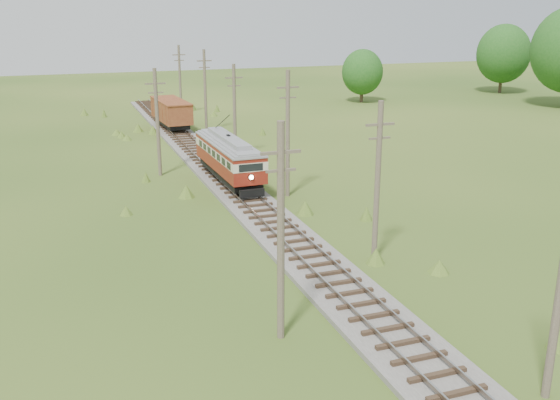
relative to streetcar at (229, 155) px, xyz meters
name	(u,v)px	position (x,y,z in m)	size (l,w,h in m)	color
railbed_main	(234,187)	(0.00, -1.17, -2.19)	(3.60, 96.00, 0.57)	#605B54
streetcar	(229,155)	(0.00, 0.00, 0.00)	(2.73, 10.94, 4.97)	black
gondola	(171,112)	(0.00, 24.12, -0.28)	(3.29, 8.71, 2.84)	black
gravel_pile	(219,135)	(3.58, 17.23, -1.83)	(3.24, 3.43, 1.18)	gray
utility_pole_r_2	(377,181)	(3.30, -17.17, 2.04)	(1.60, 0.30, 8.60)	brown
utility_pole_r_3	(288,133)	(3.20, -4.17, 2.25)	(1.60, 0.30, 9.00)	brown
utility_pole_r_4	(235,110)	(3.00, 8.83, 1.94)	(1.60, 0.30, 8.40)	brown
utility_pole_r_5	(205,90)	(3.40, 21.83, 2.20)	(1.60, 0.30, 8.90)	brown
utility_pole_r_6	(180,79)	(3.20, 34.83, 2.10)	(1.60, 0.30, 8.70)	brown
utility_pole_l_a	(281,232)	(-4.20, -23.17, 2.25)	(1.60, 0.30, 9.00)	brown
utility_pole_l_b	(157,121)	(-4.50, 4.83, 2.04)	(1.60, 0.30, 8.60)	brown
tree_right_5	(503,54)	(56.00, 38.83, 3.81)	(8.40, 8.40, 10.82)	#38281C
tree_mid_b	(362,72)	(30.00, 36.83, 1.95)	(5.88, 5.88, 7.57)	#38281C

